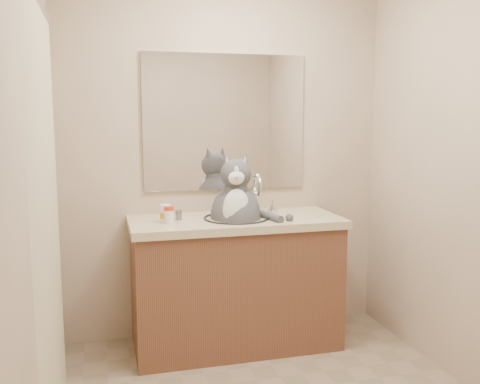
% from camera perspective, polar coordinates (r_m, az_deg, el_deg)
% --- Properties ---
extents(room, '(2.22, 2.52, 2.42)m').
position_cam_1_polar(room, '(2.44, 5.15, 1.16)').
color(room, gray).
rests_on(room, ground).
extents(vanity, '(1.34, 0.59, 1.12)m').
position_cam_1_polar(vanity, '(3.50, -0.48, -9.31)').
color(vanity, brown).
rests_on(vanity, ground).
extents(mirror, '(1.10, 0.02, 0.90)m').
position_cam_1_polar(mirror, '(3.60, -1.58, 7.43)').
color(mirror, white).
rests_on(mirror, room).
extents(shower_curtain, '(0.02, 1.30, 1.93)m').
position_cam_1_polar(shower_curtain, '(2.43, -19.82, -3.37)').
color(shower_curtain, beige).
rests_on(shower_curtain, ground).
extents(cat, '(0.44, 0.44, 0.63)m').
position_cam_1_polar(cat, '(3.38, -0.42, -2.11)').
color(cat, '#47474C').
rests_on(cat, vanity).
extents(pill_bottle_redcap, '(0.07, 0.07, 0.10)m').
position_cam_1_polar(pill_bottle_redcap, '(3.25, -7.57, -2.42)').
color(pill_bottle_redcap, white).
rests_on(pill_bottle_redcap, vanity).
extents(pill_bottle_orange, '(0.08, 0.08, 0.11)m').
position_cam_1_polar(pill_bottle_orange, '(3.29, -7.99, -2.32)').
color(pill_bottle_orange, white).
rests_on(pill_bottle_orange, vanity).
extents(grey_canister, '(0.04, 0.04, 0.06)m').
position_cam_1_polar(grey_canister, '(3.35, -6.57, -2.45)').
color(grey_canister, slate).
rests_on(grey_canister, vanity).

